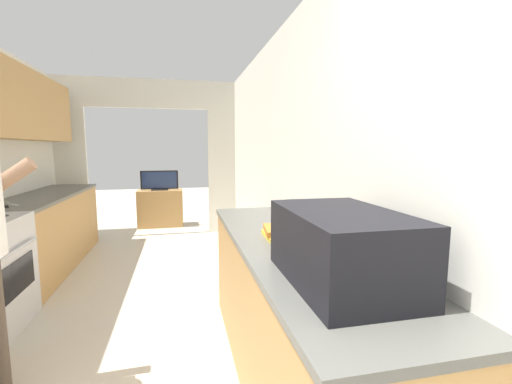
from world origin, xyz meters
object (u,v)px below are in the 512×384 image
book_stack (281,232)px  television (160,181)px  knife (8,206)px  suitcase (341,246)px  tv_cabinet (161,208)px

book_stack → television: (-0.95, 4.43, -0.08)m
knife → suitcase: bearing=-91.3°
television → knife: 3.07m
suitcase → book_stack: size_ratio=2.38×
suitcase → tv_cabinet: 5.33m
book_stack → knife: bearing=143.2°
book_stack → tv_cabinet: (-0.95, 4.47, -0.58)m
suitcase → book_stack: 0.73m
suitcase → television: size_ratio=1.05×
book_stack → tv_cabinet: book_stack is taller
tv_cabinet → suitcase: bearing=-79.3°
suitcase → book_stack: suitcase is taller
tv_cabinet → knife: bearing=-112.8°
suitcase → television: (-0.98, 5.15, -0.19)m
television → knife: size_ratio=2.28×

